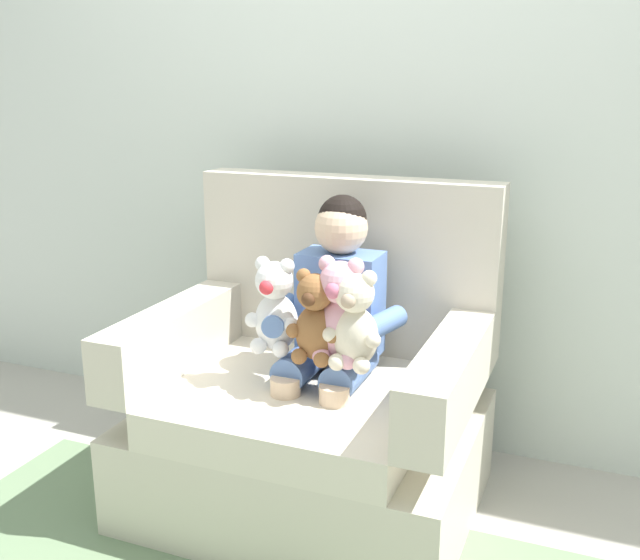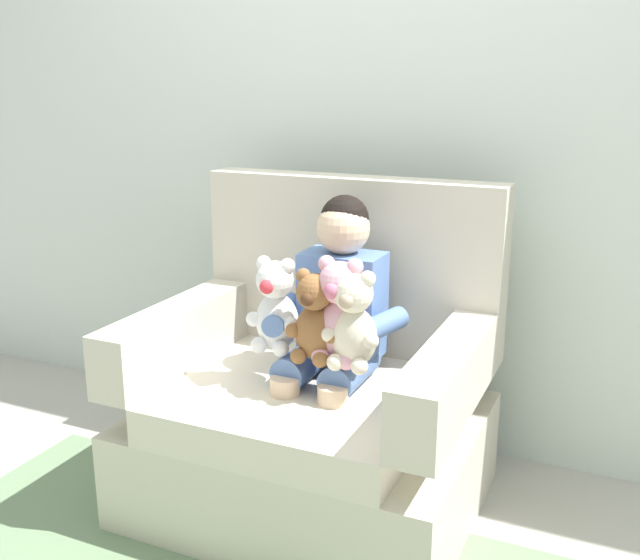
% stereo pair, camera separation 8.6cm
% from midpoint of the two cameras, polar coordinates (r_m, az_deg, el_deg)
% --- Properties ---
extents(ground_plane, '(8.00, 8.00, 0.00)m').
position_cam_midpoint_polar(ground_plane, '(2.58, -1.83, -16.92)').
color(ground_plane, '#ADA89E').
extents(back_wall, '(6.00, 0.10, 2.60)m').
position_cam_midpoint_polar(back_wall, '(2.78, 3.45, 13.74)').
color(back_wall, silver).
rests_on(back_wall, ground).
extents(armchair, '(1.07, 0.85, 1.06)m').
position_cam_midpoint_polar(armchair, '(2.46, -1.42, -9.77)').
color(armchair, beige).
rests_on(armchair, ground).
extents(seated_child, '(0.45, 0.39, 0.82)m').
position_cam_midpoint_polar(seated_child, '(2.33, -0.03, -2.62)').
color(seated_child, '#597AB7').
rests_on(seated_child, armchair).
extents(plush_white, '(0.18, 0.15, 0.30)m').
position_cam_midpoint_polar(plush_white, '(2.27, -4.61, -2.19)').
color(plush_white, white).
rests_on(plush_white, armchair).
extents(plush_brown, '(0.17, 0.14, 0.28)m').
position_cam_midpoint_polar(plush_brown, '(2.18, -1.49, -3.06)').
color(plush_brown, brown).
rests_on(plush_brown, armchair).
extents(plush_cream, '(0.18, 0.14, 0.30)m').
position_cam_midpoint_polar(plush_cream, '(2.14, 1.54, -3.30)').
color(plush_cream, silver).
rests_on(plush_cream, armchair).
extents(plush_pink, '(0.19, 0.16, 0.33)m').
position_cam_midpoint_polar(plush_pink, '(2.17, 0.46, -2.64)').
color(plush_pink, '#EAA8BC').
rests_on(plush_pink, armchair).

